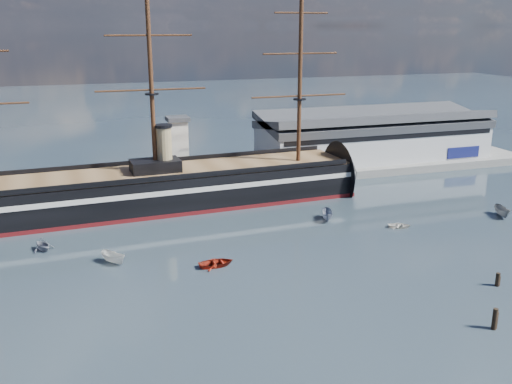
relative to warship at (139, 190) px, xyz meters
name	(u,v)px	position (x,y,z in m)	size (l,w,h in m)	color
ground	(199,237)	(8.14, -20.00, -4.04)	(600.00, 600.00, 0.00)	#26343D
quay	(206,183)	(18.14, 16.00, -4.04)	(180.00, 18.00, 2.00)	slate
warehouse	(373,136)	(66.14, 20.00, 3.95)	(63.00, 21.00, 11.60)	#B7BABC
quay_tower	(179,148)	(11.14, 13.00, 5.72)	(5.00, 5.00, 15.00)	silver
warship	(139,190)	(0.00, 0.00, 0.00)	(113.23, 20.28, 53.94)	black
motorboat_a	(114,264)	(-7.64, -27.68, -4.04)	(6.11, 2.24, 2.44)	white
motorboat_b	(216,266)	(7.80, -33.89, -4.04)	(3.51, 1.41, 1.64)	maroon
motorboat_c	(327,220)	(34.22, -19.09, -4.04)	(6.41, 2.35, 2.57)	slate
motorboat_d	(43,250)	(-18.61, -18.12, -4.04)	(6.78, 2.94, 2.48)	slate
motorboat_e	(399,228)	(45.38, -27.31, -4.04)	(2.64, 1.05, 1.23)	silver
motorboat_f	(502,217)	(68.51, -28.09, -4.04)	(6.48, 2.38, 2.59)	slate
piling_near_right	(493,329)	(36.12, -64.02, -4.04)	(0.64, 0.64, 3.56)	black
piling_far_right	(497,286)	(45.27, -53.92, -4.04)	(0.64, 0.64, 2.77)	black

